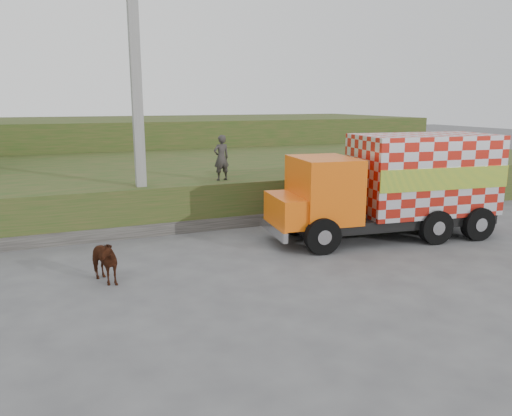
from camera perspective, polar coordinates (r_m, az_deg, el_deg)
name	(u,v)px	position (r m, az deg, el deg)	size (l,w,h in m)	color
ground	(218,274)	(12.28, -4.34, -7.49)	(120.00, 120.00, 0.00)	#474749
embankment	(144,182)	(21.58, -12.68, 2.87)	(40.00, 12.00, 1.50)	#254517
embankment_far	(110,143)	(33.31, -16.34, 7.17)	(40.00, 12.00, 3.00)	#254517
retaining_strip	(112,233)	(15.79, -16.09, -2.71)	(16.00, 0.50, 0.40)	#595651
utility_pole	(137,102)	(15.82, -13.43, 11.66)	(1.20, 0.30, 8.00)	gray
cargo_truck	(395,185)	(15.74, 15.65, 2.52)	(7.21, 3.09, 3.13)	black
cow	(101,261)	(12.05, -17.29, -5.76)	(0.57, 1.26, 1.06)	#381A0E
pedestrian	(221,158)	(16.77, -3.98, 5.75)	(0.55, 0.36, 1.52)	#2F2C2A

